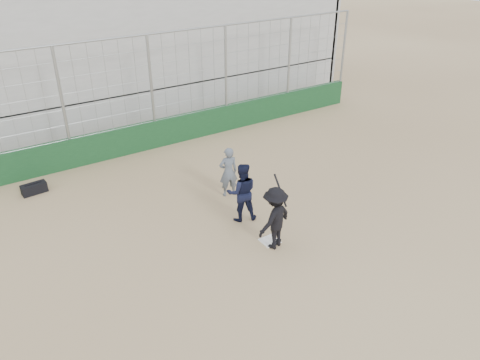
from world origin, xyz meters
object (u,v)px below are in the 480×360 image
umpire (228,174)px  batter_at_plate (275,218)px  catcher_crouched (242,202)px  equipment_bag (34,188)px

umpire → batter_at_plate: bearing=93.3°
catcher_crouched → equipment_bag: bearing=133.9°
catcher_crouched → equipment_bag: 6.43m
catcher_crouched → equipment_bag: catcher_crouched is taller
equipment_bag → umpire: bearing=-34.0°
batter_at_plate → equipment_bag: (-4.47, 6.06, -0.67)m
catcher_crouched → batter_at_plate: bearing=-89.2°
umpire → catcher_crouched: bearing=84.3°
batter_at_plate → equipment_bag: batter_at_plate is taller
umpire → equipment_bag: (-4.86, 3.27, -0.54)m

